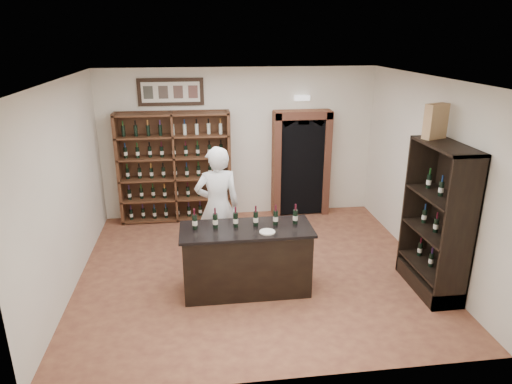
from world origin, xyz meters
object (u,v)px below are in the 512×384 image
wine_shelf (175,167)px  side_cabinet (436,242)px  shopkeeper (218,207)px  tasting_counter (247,260)px  wine_crate (436,121)px  counter_bottle_0 (195,222)px

wine_shelf → side_cabinet: same height
side_cabinet → shopkeeper: size_ratio=1.11×
tasting_counter → wine_crate: (2.68, 0.06, 1.95)m
shopkeeper → counter_bottle_0: bearing=61.5°
counter_bottle_0 → tasting_counter: bearing=-5.5°
tasting_counter → wine_crate: 3.32m
wine_shelf → wine_crate: 4.93m
wine_shelf → side_cabinet: bearing=-40.2°
side_cabinet → wine_crate: 1.73m
tasting_counter → wine_shelf: bearing=110.6°
tasting_counter → counter_bottle_0: size_ratio=6.27×
tasting_counter → wine_crate: bearing=1.3°
shopkeeper → tasting_counter: bearing=105.3°
wine_shelf → counter_bottle_0: wine_shelf is taller
counter_bottle_0 → wine_crate: 3.65m
wine_shelf → shopkeeper: bearing=-69.7°
side_cabinet → wine_crate: bearing=97.0°
wine_crate → counter_bottle_0: bearing=158.0°
wine_shelf → counter_bottle_0: size_ratio=7.33×
counter_bottle_0 → side_cabinet: (3.44, -0.37, -0.35)m
tasting_counter → counter_bottle_0: counter_bottle_0 is taller
side_cabinet → shopkeeper: bearing=158.2°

